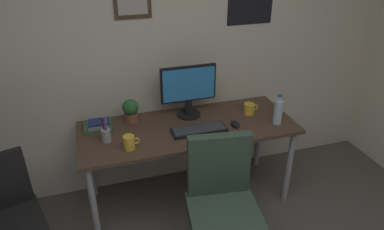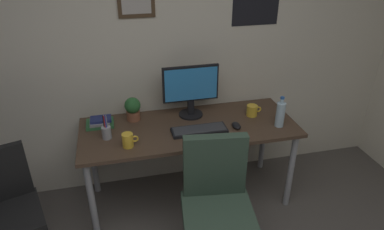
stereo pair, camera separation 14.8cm
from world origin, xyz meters
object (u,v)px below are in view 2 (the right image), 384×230
Objects in this scene: monitor at (191,89)px; computer_mouse at (236,125)px; office_chair at (217,200)px; pen_cup at (106,132)px; water_bottle at (280,114)px; coffee_mug_near at (252,110)px; coffee_mug_far at (128,140)px; keyboard at (199,130)px; book_stack_left at (100,122)px; side_chair at (4,207)px; potted_plant at (133,108)px.

monitor reaches higher than computer_mouse.
office_chair is at bearing -120.10° from computer_mouse.
computer_mouse is at bearing -43.76° from monitor.
office_chair is 8.64× the size of computer_mouse.
pen_cup is (-1.00, 0.07, 0.04)m from computer_mouse.
monitor reaches higher than water_bottle.
coffee_mug_near is 0.64× the size of pen_cup.
monitor reaches higher than coffee_mug_far.
keyboard is at bearing 87.63° from office_chair.
keyboard is at bearing -5.24° from pen_cup.
pen_cup is (-0.70, 0.06, 0.04)m from keyboard.
monitor is at bearing 151.93° from water_bottle.
office_chair is 0.68m from computer_mouse.
pen_cup reaches higher than coffee_mug_far.
coffee_mug_near is 1.20m from pen_cup.
book_stack_left is at bearing 102.79° from pen_cup.
coffee_mug_near is (1.89, 0.43, 0.27)m from side_chair.
water_bottle reaches higher than pen_cup.
side_chair is 1.13m from potted_plant.
pen_cup reaches higher than keyboard.
pen_cup reaches higher than side_chair.
coffee_mug_near is at bearing 4.39° from pen_cup.
book_stack_left is (-0.27, -0.04, -0.08)m from potted_plant.
computer_mouse is 0.44× the size of water_bottle.
book_stack_left is at bearing 174.51° from coffee_mug_near.
coffee_mug_near is at bearing 123.54° from water_bottle.
coffee_mug_far is at bearing -99.93° from potted_plant.
keyboard is at bearing -20.27° from book_stack_left.
computer_mouse is at bearing -4.05° from pen_cup.
book_stack_left is at bearing 40.31° from side_chair.
pen_cup reaches higher than computer_mouse.
keyboard is 0.58m from potted_plant.
side_chair reaches higher than coffee_mug_far.
pen_cup is at bearing 174.71° from water_bottle.
keyboard is 0.52m from coffee_mug_near.
monitor is at bearing 136.24° from computer_mouse.
pen_cup is (-0.69, -0.22, -0.19)m from monitor.
office_chair is 4.75× the size of pen_cup.
water_bottle is (2.03, 0.21, 0.33)m from side_chair.
side_chair is 4.10× the size of book_stack_left.
potted_plant is at bearing 161.61° from water_bottle.
coffee_mug_far is at bearing 137.71° from office_chair.
coffee_mug_near is at bearing -14.26° from monitor.
monitor is at bearing 165.74° from coffee_mug_near.
office_chair is at bearing -92.37° from keyboard.
side_chair reaches higher than book_stack_left.
potted_plant is at bearing 48.66° from pen_cup.
office_chair is at bearing -43.05° from pen_cup.
computer_mouse is 0.86× the size of coffee_mug_near.
water_bottle reaches higher than coffee_mug_far.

